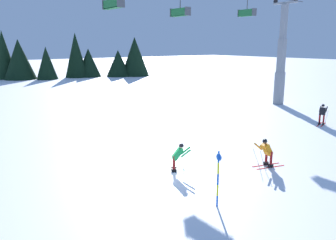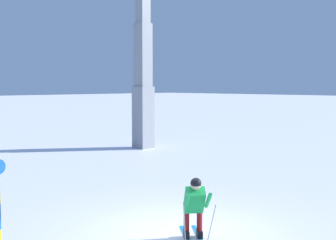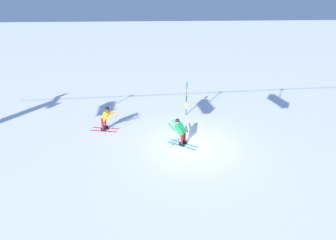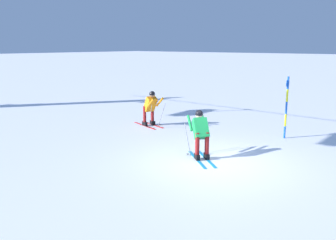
{
  "view_description": "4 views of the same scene",
  "coord_description": "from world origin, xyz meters",
  "px_view_note": "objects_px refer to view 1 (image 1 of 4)",
  "views": [
    {
      "loc": [
        -9.45,
        -12.66,
        6.24
      ],
      "look_at": [
        -0.25,
        -0.43,
        2.8
      ],
      "focal_mm": 36.45,
      "sensor_mm": 36.0,
      "label": 1
    },
    {
      "loc": [
        6.9,
        -7.18,
        3.45
      ],
      "look_at": [
        -0.41,
        0.09,
        2.62
      ],
      "focal_mm": 46.83,
      "sensor_mm": 36.0,
      "label": 2
    },
    {
      "loc": [
        2.8,
        11.38,
        6.74
      ],
      "look_at": [
        1.18,
        -0.63,
        1.21
      ],
      "focal_mm": 26.48,
      "sensor_mm": 36.0,
      "label": 3
    },
    {
      "loc": [
        -5.19,
        8.56,
        3.4
      ],
      "look_at": [
        0.27,
        1.87,
        1.55
      ],
      "focal_mm": 37.76,
      "sensor_mm": 36.0,
      "label": 4
    }
  ],
  "objects_px": {
    "chairlift_seat_second": "(112,4)",
    "lift_tower_far": "(281,62)",
    "skier_distant_uphill": "(267,151)",
    "skier_distant_downhill": "(322,113)",
    "skier_carving_main": "(178,155)",
    "chairlift_seat_middle": "(179,12)",
    "trail_marker_pole": "(218,177)",
    "chairlift_seat_fourth": "(246,13)"
  },
  "relations": [
    {
      "from": "skier_carving_main",
      "to": "skier_distant_uphill",
      "type": "height_order",
      "value": "skier_distant_uphill"
    },
    {
      "from": "lift_tower_far",
      "to": "chairlift_seat_second",
      "type": "relative_size",
      "value": 5.0
    },
    {
      "from": "skier_distant_uphill",
      "to": "trail_marker_pole",
      "type": "bearing_deg",
      "value": -162.3
    },
    {
      "from": "chairlift_seat_middle",
      "to": "skier_distant_uphill",
      "type": "relative_size",
      "value": 1.3
    },
    {
      "from": "chairlift_seat_fourth",
      "to": "trail_marker_pole",
      "type": "height_order",
      "value": "chairlift_seat_fourth"
    },
    {
      "from": "chairlift_seat_second",
      "to": "skier_carving_main",
      "type": "bearing_deg",
      "value": -98.47
    },
    {
      "from": "skier_distant_uphill",
      "to": "chairlift_seat_second",
      "type": "bearing_deg",
      "value": 104.04
    },
    {
      "from": "skier_distant_uphill",
      "to": "chairlift_seat_fourth",
      "type": "bearing_deg",
      "value": 45.63
    },
    {
      "from": "skier_carving_main",
      "to": "trail_marker_pole",
      "type": "bearing_deg",
      "value": -106.2
    },
    {
      "from": "chairlift_seat_fourth",
      "to": "lift_tower_far",
      "type": "bearing_deg",
      "value": 0.0
    },
    {
      "from": "lift_tower_far",
      "to": "skier_distant_uphill",
      "type": "distance_m",
      "value": 20.08
    },
    {
      "from": "chairlift_seat_middle",
      "to": "trail_marker_pole",
      "type": "relative_size",
      "value": 1.0
    },
    {
      "from": "chairlift_seat_second",
      "to": "lift_tower_far",
      "type": "bearing_deg",
      "value": 0.0
    },
    {
      "from": "lift_tower_far",
      "to": "skier_distant_uphill",
      "type": "height_order",
      "value": "lift_tower_far"
    },
    {
      "from": "chairlift_seat_second",
      "to": "chairlift_seat_middle",
      "type": "xyz_separation_m",
      "value": [
        5.76,
        0.0,
        -0.2
      ]
    },
    {
      "from": "lift_tower_far",
      "to": "trail_marker_pole",
      "type": "height_order",
      "value": "lift_tower_far"
    },
    {
      "from": "lift_tower_far",
      "to": "skier_distant_uphill",
      "type": "xyz_separation_m",
      "value": [
        -16.43,
        -10.98,
        -3.57
      ]
    },
    {
      "from": "skier_carving_main",
      "to": "skier_distant_downhill",
      "type": "relative_size",
      "value": 0.92
    },
    {
      "from": "chairlift_seat_second",
      "to": "chairlift_seat_middle",
      "type": "height_order",
      "value": "same"
    },
    {
      "from": "skier_distant_uphill",
      "to": "skier_carving_main",
      "type": "bearing_deg",
      "value": 151.08
    },
    {
      "from": "skier_carving_main",
      "to": "chairlift_seat_middle",
      "type": "xyz_separation_m",
      "value": [
        7.07,
        8.74,
        7.79
      ]
    },
    {
      "from": "trail_marker_pole",
      "to": "skier_distant_uphill",
      "type": "relative_size",
      "value": 1.3
    },
    {
      "from": "skier_carving_main",
      "to": "trail_marker_pole",
      "type": "relative_size",
      "value": 0.73
    },
    {
      "from": "chairlift_seat_fourth",
      "to": "trail_marker_pole",
      "type": "relative_size",
      "value": 0.84
    },
    {
      "from": "chairlift_seat_middle",
      "to": "trail_marker_pole",
      "type": "xyz_separation_m",
      "value": [
        -8.19,
        -12.63,
        -7.41
      ]
    },
    {
      "from": "trail_marker_pole",
      "to": "skier_distant_uphill",
      "type": "xyz_separation_m",
      "value": [
        5.18,
        1.65,
        -0.35
      ]
    },
    {
      "from": "chairlift_seat_second",
      "to": "chairlift_seat_fourth",
      "type": "xyz_separation_m",
      "value": [
        13.48,
        0.0,
        0.13
      ]
    },
    {
      "from": "chairlift_seat_middle",
      "to": "lift_tower_far",
      "type": "bearing_deg",
      "value": -0.0
    },
    {
      "from": "chairlift_seat_second",
      "to": "skier_distant_downhill",
      "type": "height_order",
      "value": "chairlift_seat_second"
    },
    {
      "from": "skier_carving_main",
      "to": "lift_tower_far",
      "type": "relative_size",
      "value": 0.16
    },
    {
      "from": "chairlift_seat_fourth",
      "to": "skier_distant_uphill",
      "type": "bearing_deg",
      "value": -134.37
    },
    {
      "from": "chairlift_seat_second",
      "to": "trail_marker_pole",
      "type": "xyz_separation_m",
      "value": [
        -2.43,
        -12.63,
        -7.61
      ]
    },
    {
      "from": "skier_carving_main",
      "to": "chairlift_seat_fourth",
      "type": "relative_size",
      "value": 0.87
    },
    {
      "from": "skier_distant_uphill",
      "to": "skier_distant_downhill",
      "type": "bearing_deg",
      "value": 16.27
    },
    {
      "from": "chairlift_seat_middle",
      "to": "chairlift_seat_fourth",
      "type": "distance_m",
      "value": 7.73
    },
    {
      "from": "chairlift_seat_fourth",
      "to": "chairlift_seat_second",
      "type": "bearing_deg",
      "value": -180.0
    },
    {
      "from": "skier_distant_downhill",
      "to": "chairlift_seat_middle",
      "type": "bearing_deg",
      "value": 137.09
    },
    {
      "from": "trail_marker_pole",
      "to": "skier_carving_main",
      "type": "bearing_deg",
      "value": 73.8
    },
    {
      "from": "chairlift_seat_fourth",
      "to": "trail_marker_pole",
      "type": "bearing_deg",
      "value": -141.57
    },
    {
      "from": "chairlift_seat_middle",
      "to": "skier_distant_downhill",
      "type": "xyz_separation_m",
      "value": [
        8.26,
        -7.68,
        -7.69
      ]
    },
    {
      "from": "skier_carving_main",
      "to": "skier_distant_uphill",
      "type": "bearing_deg",
      "value": -28.92
    },
    {
      "from": "lift_tower_far",
      "to": "chairlift_seat_middle",
      "type": "xyz_separation_m",
      "value": [
        -13.42,
        0.0,
        4.19
      ]
    }
  ]
}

